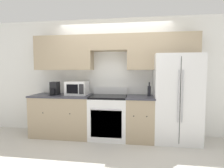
{
  "coord_description": "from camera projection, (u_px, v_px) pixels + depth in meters",
  "views": [
    {
      "loc": [
        0.51,
        -3.31,
        1.43
      ],
      "look_at": [
        0.0,
        0.31,
        1.16
      ],
      "focal_mm": 28.0,
      "sensor_mm": 36.0,
      "label": 1
    }
  ],
  "objects": [
    {
      "name": "refrigerator",
      "position": [
        175.0,
        98.0,
        3.58
      ],
      "size": [
        0.89,
        0.8,
        1.76
      ],
      "color": "white",
      "rests_on": "ground_plane"
    },
    {
      "name": "oven_range",
      "position": [
        109.0,
        116.0,
        3.73
      ],
      "size": [
        0.77,
        0.65,
        1.07
      ],
      "color": "white",
      "rests_on": "ground_plane"
    },
    {
      "name": "ground_plane",
      "position": [
        110.0,
        143.0,
        3.45
      ],
      "size": [
        12.0,
        12.0,
        0.0
      ],
      "primitive_type": "plane",
      "color": "beige"
    },
    {
      "name": "lower_cabinets_left",
      "position": [
        63.0,
        115.0,
        3.87
      ],
      "size": [
        1.31,
        0.64,
        0.91
      ],
      "color": "tan",
      "rests_on": "ground_plane"
    },
    {
      "name": "electric_kettle",
      "position": [
        55.0,
        89.0,
        3.83
      ],
      "size": [
        0.16,
        0.26,
        0.29
      ],
      "color": "black",
      "rests_on": "lower_cabinets_left"
    },
    {
      "name": "bottle",
      "position": [
        149.0,
        91.0,
        3.63
      ],
      "size": [
        0.07,
        0.07,
        0.29
      ],
      "color": "black",
      "rests_on": "lower_cabinets_right"
    },
    {
      "name": "wall_back",
      "position": [
        114.0,
        67.0,
        3.92
      ],
      "size": [
        8.0,
        0.39,
        2.6
      ],
      "color": "white",
      "rests_on": "ground_plane"
    },
    {
      "name": "microwave",
      "position": [
        77.0,
        88.0,
        3.85
      ],
      "size": [
        0.45,
        0.43,
        0.3
      ],
      "color": "white",
      "rests_on": "lower_cabinets_left"
    },
    {
      "name": "lower_cabinets_right",
      "position": [
        140.0,
        118.0,
        3.64
      ],
      "size": [
        0.57,
        0.64,
        0.91
      ],
      "color": "tan",
      "rests_on": "ground_plane"
    }
  ]
}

